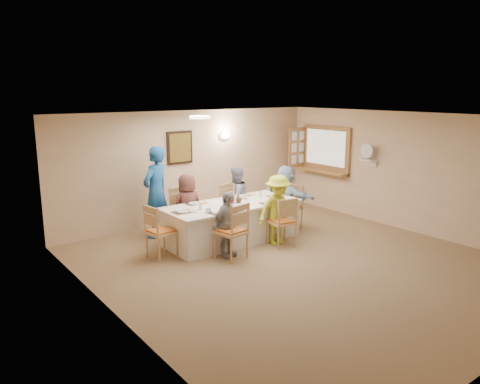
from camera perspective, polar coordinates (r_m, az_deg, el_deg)
ground at (r=8.22m, az=7.07°, el=-8.67°), size 7.00×7.00×0.00m
room_walls at (r=7.81m, az=7.36°, el=1.77°), size 7.00×7.00×7.00m
wall_picture at (r=10.36m, az=-7.35°, el=5.39°), size 0.62×0.05×0.72m
wall_sconce at (r=10.96m, az=-1.82°, el=6.91°), size 0.26×0.09×0.18m
ceiling_light at (r=8.26m, az=-4.92°, el=9.07°), size 0.36×0.36×0.05m
serving_hatch at (r=11.75m, az=10.47°, el=5.11°), size 0.06×1.50×1.15m
hatch_sill at (r=11.74m, az=9.97°, el=2.53°), size 0.30×1.50×0.05m
shutter_door at (r=12.09m, az=6.97°, el=5.43°), size 0.55×0.04×1.00m
fan_shelf at (r=10.84m, az=15.40°, el=3.75°), size 0.22×0.36×0.03m
desk_fan at (r=10.79m, az=15.35°, el=4.53°), size 0.30×0.30×0.28m
dining_table at (r=9.24m, az=-0.99°, el=-3.71°), size 2.73×1.15×0.76m
chair_back_left at (r=9.54m, az=-6.74°, el=-2.51°), size 0.52×0.52×1.01m
chair_back_right at (r=10.19m, az=-0.90°, el=-1.67°), size 0.53×0.53×0.94m
chair_front_left at (r=8.25m, az=-1.11°, el=-4.73°), size 0.57×0.57×1.03m
chair_front_right at (r=8.98m, az=5.12°, el=-3.55°), size 0.54×0.54×0.97m
chair_left_end at (r=8.44m, az=-9.58°, el=-4.69°), size 0.53×0.53×0.98m
chair_right_end at (r=10.18m, az=6.09°, el=-1.76°), size 0.45×0.45×0.94m
diner_back_left at (r=9.41m, az=-6.40°, el=-1.74°), size 0.66×0.44×1.32m
diner_back_right at (r=10.05m, az=-0.50°, el=-0.68°), size 0.82×0.72×1.35m
diner_front_left at (r=8.32m, az=-1.59°, el=-3.99°), size 0.81×0.56×1.19m
diner_front_right at (r=9.02m, az=4.64°, el=-2.19°), size 0.99×0.70×1.36m
diner_right_end at (r=10.04m, az=5.58°, el=-0.64°), size 1.41×0.82×1.38m
caregiver at (r=9.54m, az=-10.20°, el=-0.00°), size 1.03×0.98×1.86m
placemat_fl at (r=8.48m, az=-2.62°, el=-2.51°), size 0.37×0.28×0.01m
plate_fl at (r=8.48m, az=-2.62°, el=-2.45°), size 0.23×0.23×0.01m
napkin_fl at (r=8.54m, az=-1.43°, el=-2.35°), size 0.14×0.14×0.01m
placemat_fr at (r=9.19m, az=3.57°, el=-1.36°), size 0.35×0.26×0.01m
plate_fr at (r=9.18m, az=3.57°, el=-1.30°), size 0.23×0.23×0.01m
napkin_fr at (r=9.26m, az=4.62°, el=-1.22°), size 0.14×0.14×0.01m
placemat_bl at (r=9.16m, az=-5.58°, el=-1.43°), size 0.33×0.25×0.01m
plate_bl at (r=9.16m, az=-5.59°, el=-1.37°), size 0.23×0.23×0.01m
napkin_bl at (r=9.21m, az=-4.47°, el=-1.29°), size 0.15×0.15×0.01m
placemat_br at (r=9.82m, az=0.40°, el=-0.44°), size 0.33×0.25×0.01m
plate_br at (r=9.82m, az=0.40°, el=-0.38°), size 0.22×0.22×0.01m
napkin_br at (r=9.89m, az=1.40°, el=-0.31°), size 0.14×0.14×0.01m
placemat_le at (r=8.57m, az=-6.97°, el=-2.44°), size 0.37×0.28×0.01m
plate_le at (r=8.56m, az=-6.97°, el=-2.37°), size 0.22×0.22×0.01m
napkin_le at (r=8.61m, az=-5.77°, el=-2.28°), size 0.14×0.14×0.01m
placemat_re at (r=9.83m, az=4.29°, el=-0.47°), size 0.33×0.25×0.01m
plate_re at (r=9.82m, az=4.30°, el=-0.41°), size 0.24×0.24×0.02m
napkin_re at (r=9.91m, az=5.27°, el=-0.34°), size 0.13×0.13×0.01m
teacup_a at (r=8.45m, az=-3.89°, el=-2.30°), size 0.17×0.17×0.09m
teacup_b at (r=9.81m, az=-0.94°, el=-0.23°), size 0.10×0.10×0.08m
bowl_a at (r=8.82m, az=-1.34°, el=-1.77°), size 0.29×0.29×0.05m
bowl_b at (r=9.55m, az=0.03°, el=-0.63°), size 0.21×0.21×0.06m
condiment_ketchup at (r=9.08m, az=-1.18°, el=-0.68°), size 0.16×0.16×0.26m
condiment_brown at (r=9.17m, az=-0.97°, el=-0.68°), size 0.15×0.15×0.22m
condiment_malt at (r=9.19m, az=-0.22°, el=-0.80°), size 0.23×0.23×0.17m
drinking_glass at (r=9.09m, az=-1.95°, el=-1.15°), size 0.06×0.06×0.09m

